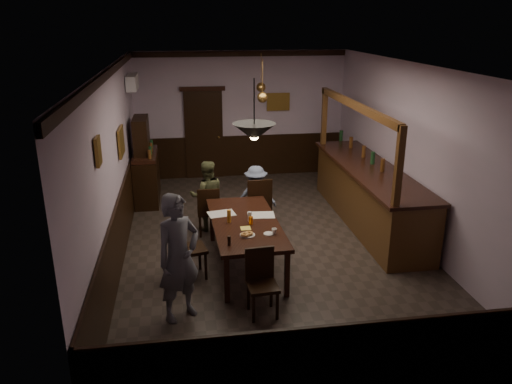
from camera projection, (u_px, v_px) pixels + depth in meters
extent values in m
cube|color=#2D2621|center=(270.00, 243.00, 8.70)|extent=(5.00, 8.00, 0.01)
cube|color=white|center=(272.00, 66.00, 7.71)|extent=(5.00, 8.00, 0.01)
cube|color=#C9ADC9|center=(241.00, 115.00, 11.93)|extent=(5.00, 0.01, 3.00)
cube|color=#C9ADC9|center=(350.00, 278.00, 4.47)|extent=(5.00, 0.01, 3.00)
cube|color=#C9ADC9|center=(114.00, 166.00, 7.85)|extent=(0.01, 8.00, 3.00)
cube|color=#C9ADC9|center=(414.00, 154.00, 8.56)|extent=(0.01, 8.00, 3.00)
cube|color=black|center=(245.00, 223.00, 7.66)|extent=(1.07, 2.23, 0.06)
cube|color=black|center=(227.00, 280.00, 6.76)|extent=(0.07, 0.07, 0.69)
cube|color=black|center=(287.00, 274.00, 6.91)|extent=(0.07, 0.07, 0.69)
cube|color=black|center=(212.00, 222.00, 8.66)|extent=(0.07, 0.07, 0.69)
cube|color=black|center=(259.00, 219.00, 8.80)|extent=(0.07, 0.07, 0.69)
cube|color=black|center=(208.00, 212.00, 8.93)|extent=(0.39, 0.39, 0.05)
cube|color=black|center=(209.00, 202.00, 8.69)|extent=(0.39, 0.04, 0.47)
cube|color=black|center=(217.00, 219.00, 9.18)|extent=(0.04, 0.04, 0.40)
cube|color=black|center=(200.00, 220.00, 9.13)|extent=(0.04, 0.04, 0.40)
cube|color=black|center=(218.00, 226.00, 8.88)|extent=(0.04, 0.04, 0.40)
cube|color=black|center=(200.00, 227.00, 8.84)|extent=(0.04, 0.04, 0.40)
cube|color=black|center=(258.00, 205.00, 9.07)|extent=(0.46, 0.46, 0.05)
cube|color=black|center=(260.00, 194.00, 8.79)|extent=(0.44, 0.06, 0.53)
cube|color=black|center=(265.00, 214.00, 9.35)|extent=(0.04, 0.04, 0.45)
cube|color=black|center=(246.00, 215.00, 9.29)|extent=(0.04, 0.04, 0.45)
cube|color=black|center=(269.00, 221.00, 9.01)|extent=(0.04, 0.04, 0.45)
cube|color=black|center=(250.00, 223.00, 8.95)|extent=(0.04, 0.04, 0.45)
cube|color=black|center=(263.00, 286.00, 6.46)|extent=(0.41, 0.41, 0.05)
cube|color=black|center=(259.00, 263.00, 6.54)|extent=(0.39, 0.07, 0.46)
cube|color=black|center=(253.00, 309.00, 6.35)|extent=(0.04, 0.04, 0.40)
cube|color=black|center=(277.00, 306.00, 6.42)|extent=(0.04, 0.04, 0.40)
cube|color=black|center=(248.00, 296.00, 6.64)|extent=(0.04, 0.04, 0.40)
cube|color=black|center=(271.00, 293.00, 6.71)|extent=(0.04, 0.04, 0.40)
cube|color=black|center=(191.00, 249.00, 7.42)|extent=(0.50, 0.50, 0.05)
cube|color=black|center=(178.00, 234.00, 7.26)|extent=(0.13, 0.42, 0.50)
cube|color=black|center=(206.00, 266.00, 7.40)|extent=(0.04, 0.04, 0.43)
cube|color=black|center=(200.00, 257.00, 7.70)|extent=(0.04, 0.04, 0.43)
cube|color=black|center=(183.00, 270.00, 7.29)|extent=(0.04, 0.04, 0.43)
cube|color=black|center=(178.00, 260.00, 7.59)|extent=(0.04, 0.04, 0.43)
imported|color=slate|center=(179.00, 258.00, 6.28)|extent=(0.74, 0.69, 1.70)
imported|color=#515533|center=(207.00, 196.00, 9.04)|extent=(0.67, 0.53, 1.31)
imported|color=slate|center=(256.00, 196.00, 9.22)|extent=(0.81, 0.54, 1.16)
cube|color=silver|center=(221.00, 214.00, 7.94)|extent=(0.46, 0.37, 0.01)
cube|color=silver|center=(261.00, 215.00, 7.88)|extent=(0.44, 0.33, 0.01)
cube|color=#EFD958|center=(246.00, 228.00, 7.40)|extent=(0.15, 0.15, 0.00)
cylinder|color=white|center=(269.00, 234.00, 7.20)|extent=(0.15, 0.15, 0.01)
imported|color=white|center=(274.00, 231.00, 7.19)|extent=(0.08, 0.08, 0.07)
cylinder|color=white|center=(247.00, 235.00, 7.16)|extent=(0.22, 0.22, 0.01)
torus|color=#C68C47|center=(245.00, 235.00, 7.10)|extent=(0.13, 0.13, 0.04)
torus|color=#C68C47|center=(249.00, 233.00, 7.14)|extent=(0.13, 0.13, 0.04)
cylinder|color=orange|center=(251.00, 221.00, 7.53)|extent=(0.07, 0.07, 0.12)
cylinder|color=#BF721E|center=(229.00, 216.00, 7.59)|extent=(0.06, 0.06, 0.20)
cylinder|color=silver|center=(250.00, 216.00, 7.64)|extent=(0.06, 0.06, 0.15)
cylinder|color=black|center=(229.00, 241.00, 6.82)|extent=(0.04, 0.04, 0.14)
cube|color=black|center=(147.00, 179.00, 10.55)|extent=(0.48, 1.35, 0.97)
cube|color=black|center=(145.00, 154.00, 10.37)|extent=(0.46, 1.31, 0.08)
cube|color=black|center=(141.00, 136.00, 10.24)|extent=(0.29, 0.87, 0.77)
cube|color=#462812|center=(369.00, 196.00, 9.39)|extent=(0.86, 4.02, 1.05)
cube|color=black|center=(370.00, 169.00, 9.21)|extent=(0.96, 4.11, 0.06)
cube|color=#462812|center=(355.00, 105.00, 8.77)|extent=(0.10, 3.92, 0.12)
cube|color=#462812|center=(397.00, 167.00, 7.17)|extent=(0.10, 0.10, 1.24)
cube|color=#462812|center=(324.00, 117.00, 10.74)|extent=(0.10, 0.10, 1.24)
cube|color=black|center=(204.00, 135.00, 11.91)|extent=(0.90, 0.06, 2.10)
cube|color=white|center=(132.00, 82.00, 10.25)|extent=(0.20, 0.85, 0.30)
cube|color=olive|center=(98.00, 151.00, 6.14)|extent=(0.04, 0.28, 0.36)
cube|color=olive|center=(121.00, 142.00, 8.53)|extent=(0.04, 0.62, 0.48)
cube|color=olive|center=(278.00, 102.00, 11.93)|extent=(0.55, 0.04, 0.42)
cylinder|color=black|center=(254.00, 105.00, 6.27)|extent=(0.02, 0.02, 0.68)
cone|color=black|center=(254.00, 132.00, 6.38)|extent=(0.56, 0.56, 0.22)
sphere|color=#FFD88C|center=(254.00, 136.00, 6.40)|extent=(0.12, 0.12, 0.12)
cylinder|color=#BF8C3F|center=(263.00, 78.00, 9.18)|extent=(0.02, 0.02, 0.70)
cone|color=#BF8C3F|center=(262.00, 97.00, 9.30)|extent=(0.20, 0.20, 0.22)
sphere|color=#FFD88C|center=(262.00, 100.00, 9.32)|extent=(0.12, 0.12, 0.12)
cylinder|color=#BF8C3F|center=(261.00, 70.00, 10.52)|extent=(0.02, 0.02, 0.70)
cone|color=#BF8C3F|center=(261.00, 87.00, 10.64)|extent=(0.20, 0.20, 0.22)
sphere|color=#FFD88C|center=(261.00, 90.00, 10.65)|extent=(0.12, 0.12, 0.12)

